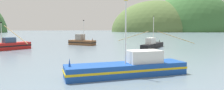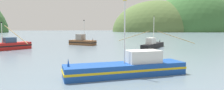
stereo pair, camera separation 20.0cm
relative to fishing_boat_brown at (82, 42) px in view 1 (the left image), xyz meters
name	(u,v)px [view 1 (the left image)]	position (x,y,z in m)	size (l,w,h in m)	color
hill_far_center	(156,32)	(81.03, 154.80, -0.85)	(94.52, 75.62, 64.80)	#516B38
hill_far_right	(191,32)	(117.65, 148.20, -0.85)	(91.89, 73.51, 82.94)	#386633
fishing_boat_brown	(82,42)	(0.00, 0.00, 0.00)	(6.84, 6.05, 6.15)	brown
fishing_boat_blue	(129,67)	(3.58, -32.95, -0.11)	(11.41, 4.16, 6.89)	#19479E
fishing_boat_black	(152,45)	(14.61, -9.76, -0.12)	(12.92, 10.62, 6.81)	black
fishing_boat_red	(3,46)	(-15.00, -9.25, -0.02)	(12.44, 14.12, 5.36)	red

